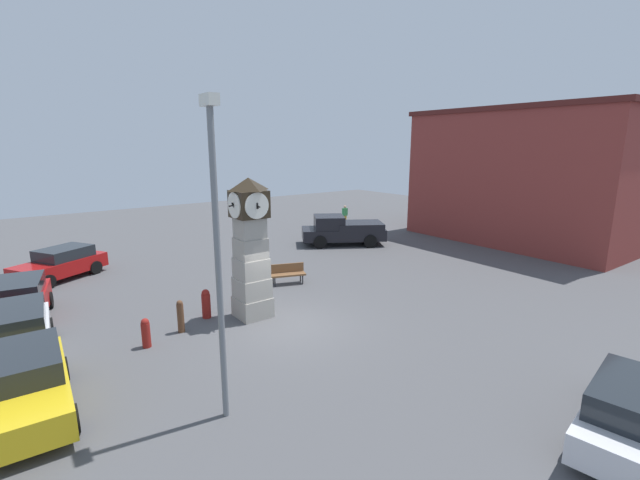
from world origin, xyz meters
The scene contains 14 objects.
ground_plane centered at (0.00, 0.00, 0.00)m, with size 66.33×66.33×0.00m, color #4C4C4F.
clock_tower centered at (-1.63, -0.63, 2.54)m, with size 1.53×1.50×5.10m.
bollard_near_tower centered at (-2.53, -2.05, 0.55)m, with size 0.32×0.32×1.08m.
bollard_mid_row centered at (-1.87, -3.22, 0.57)m, with size 0.22×0.22×1.13m.
bollard_far_row centered at (-1.44, -4.48, 0.48)m, with size 0.27×0.27×0.95m.
car_navy_sedan centered at (-6.08, -7.66, 0.78)m, with size 4.45×2.64×1.53m.
car_near_tower centered at (-2.89, -7.79, 0.77)m, with size 4.69×2.25×1.51m.
car_by_building centered at (0.40, -7.79, 0.77)m, with size 4.27×2.22×1.49m.
car_silver_hatch centered at (-11.15, -5.63, 0.74)m, with size 3.50×4.27×1.45m.
pickup_truck centered at (-8.55, 9.54, 0.93)m, with size 4.51×5.48×1.85m.
bench centered at (-4.05, 2.46, 0.52)m, with size 1.05×1.68×0.90m.
pedestrian_crossing_lot centered at (-13.46, 13.90, 0.89)m, with size 0.27×0.42×1.57m.
street_lamp_near_road centered at (3.27, -4.00, 4.11)m, with size 0.50×0.24×7.20m.
warehouse_blue_far centered at (-2.44, 19.73, 4.22)m, with size 13.68×7.83×8.43m.
Camera 1 is at (11.70, -7.62, 6.21)m, focal length 24.00 mm.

